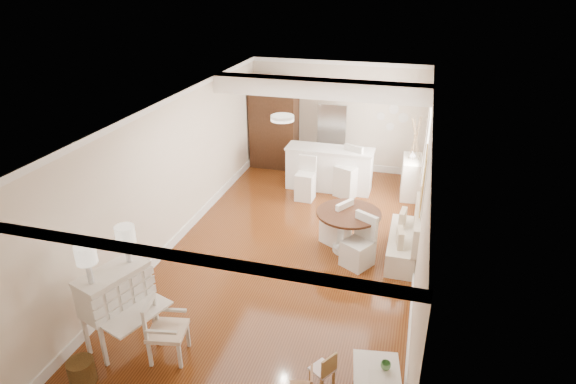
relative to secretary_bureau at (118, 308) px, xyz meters
The scene contains 17 objects.
room 3.89m from the secretary_bureau, 61.88° to the left, with size 9.00×9.04×2.82m.
secretary_bureau is the anchor object (origin of this frame).
gustavian_armchair 0.80m from the secretary_bureau, ahead, with size 0.52×0.52×0.90m, color silver.
wicker_basket 0.90m from the secretary_bureau, 95.72° to the right, with size 0.34×0.34×0.34m, color #523919.
kids_chair_b 2.90m from the secretary_bureau, ahead, with size 0.26×0.26×0.55m, color tan.
banquette 4.99m from the secretary_bureau, 42.71° to the left, with size 0.52×1.60×0.98m, color silver.
dining_table 4.24m from the secretary_bureau, 51.10° to the left, with size 1.18×1.18×0.81m, color #422315.
slip_chair_near 4.08m from the secretary_bureau, 44.38° to the left, with size 0.45×0.47×0.96m, color silver.
slip_chair_far 4.28m from the secretary_bureau, 56.08° to the left, with size 0.44×0.46×0.93m, color white.
breakfast_counter 6.24m from the secretary_bureau, 73.47° to the left, with size 2.05×0.65×1.03m, color white.
bar_stool_left 5.43m from the secretary_bureau, 75.40° to the left, with size 0.40×0.40×1.01m, color white.
bar_stool_right 6.15m from the secretary_bureau, 68.46° to the left, with size 0.47×0.47×1.18m, color silver.
pantry_cabinet 7.09m from the secretary_bureau, 89.39° to the left, with size 1.20×0.60×2.30m, color #381E11.
fridge 7.31m from the secretary_bureau, 74.31° to the left, with size 0.75×0.65×1.80m, color silver.
sideboard 7.16m from the secretary_bureau, 59.09° to the left, with size 0.42×0.95×0.91m, color white.
pencil_cup 3.65m from the secretary_bureau, ahead, with size 0.12×0.12×0.10m, color #5A9658.
branch_vase 7.17m from the secretary_bureau, 59.37° to the left, with size 0.16×0.16×0.17m, color white.
Camera 1 is at (2.02, -7.38, 4.82)m, focal length 30.00 mm.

